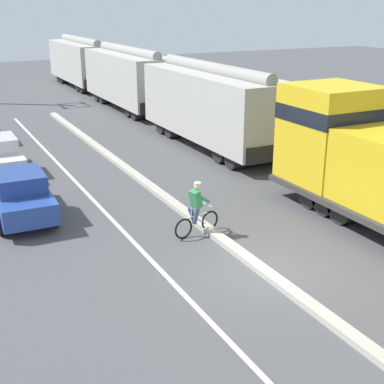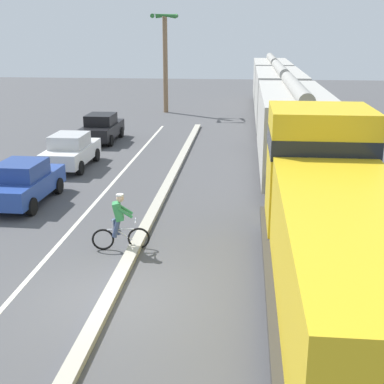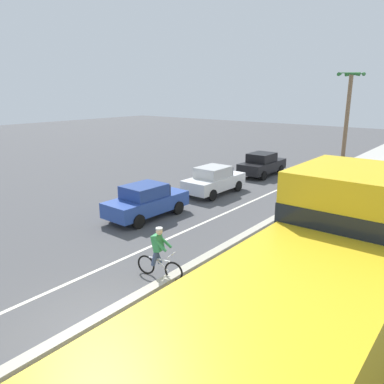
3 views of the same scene
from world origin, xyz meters
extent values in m
plane|color=#4C4C4F|center=(0.00, 0.00, 0.00)|extent=(120.00, 120.00, 0.00)
cube|color=#B2AD9E|center=(0.00, 6.00, 0.08)|extent=(0.36, 36.00, 0.16)
cube|color=silver|center=(-2.40, 6.00, 0.00)|extent=(0.14, 36.00, 0.01)
cube|color=gold|center=(5.25, 3.61, 2.45)|extent=(2.80, 2.80, 3.50)
cube|color=black|center=(5.25, 3.61, 3.24)|extent=(2.83, 2.83, 0.56)
cylinder|color=black|center=(5.25, 3.20, 0.50)|extent=(2.40, 1.00, 1.00)
cylinder|color=black|center=(5.25, 2.40, 0.50)|extent=(2.40, 1.00, 1.00)
cylinder|color=black|center=(5.25, 1.60, 0.50)|extent=(2.40, 1.00, 1.00)
cube|color=black|center=(5.25, 6.96, 0.95)|extent=(2.61, 0.10, 0.70)
cube|color=#28479E|center=(-5.01, 6.96, 0.67)|extent=(1.80, 4.24, 0.70)
cube|color=navy|center=(-5.01, 6.81, 1.32)|extent=(1.54, 1.93, 0.60)
cube|color=#1E232D|center=(-4.99, 7.81, 1.27)|extent=(1.43, 0.15, 0.51)
cylinder|color=black|center=(-5.78, 8.28, 0.32)|extent=(0.24, 0.65, 0.64)
cylinder|color=black|center=(-4.17, 8.24, 0.32)|extent=(0.24, 0.65, 0.64)
cylinder|color=black|center=(-5.85, 5.68, 0.32)|extent=(0.24, 0.65, 0.64)
cylinder|color=black|center=(-4.23, 5.64, 0.32)|extent=(0.24, 0.65, 0.64)
cube|color=silver|center=(-4.97, 12.44, 0.67)|extent=(1.73, 4.21, 0.70)
cube|color=beige|center=(-4.97, 12.29, 1.32)|extent=(1.51, 1.91, 0.60)
cube|color=#1E232D|center=(-4.96, 13.29, 1.27)|extent=(1.43, 0.13, 0.51)
cylinder|color=black|center=(-5.77, 13.75, 0.32)|extent=(0.22, 0.64, 0.64)
cylinder|color=black|center=(-4.15, 13.74, 0.32)|extent=(0.22, 0.64, 0.64)
cylinder|color=black|center=(-5.78, 11.14, 0.32)|extent=(0.22, 0.64, 0.64)
cylinder|color=black|center=(-4.17, 11.13, 0.32)|extent=(0.22, 0.64, 0.64)
cube|color=black|center=(-5.11, 18.54, 0.67)|extent=(1.72, 4.21, 0.70)
cube|color=black|center=(-5.11, 18.39, 1.32)|extent=(1.51, 1.91, 0.60)
cube|color=#1E232D|center=(-5.11, 19.39, 1.27)|extent=(1.43, 0.13, 0.51)
cylinder|color=black|center=(-5.92, 19.84, 0.32)|extent=(0.22, 0.64, 0.64)
cylinder|color=black|center=(-4.31, 19.85, 0.32)|extent=(0.22, 0.64, 0.64)
cylinder|color=black|center=(-5.91, 17.24, 0.32)|extent=(0.22, 0.64, 0.64)
cylinder|color=black|center=(-4.30, 17.24, 0.32)|extent=(0.22, 0.64, 0.64)
torus|color=black|center=(0.10, 3.06, 0.33)|extent=(0.66, 0.18, 0.66)
torus|color=black|center=(-0.93, 2.86, 0.33)|extent=(0.66, 0.18, 0.66)
cylinder|color=silver|center=(-0.41, 2.96, 0.63)|extent=(0.78, 0.20, 0.05)
cylinder|color=silver|center=(-0.32, 2.98, 0.45)|extent=(0.48, 0.14, 0.36)
cylinder|color=silver|center=(-0.63, 2.92, 0.78)|extent=(0.04, 0.04, 0.30)
cylinder|color=silver|center=(0.02, 3.04, 0.88)|extent=(0.13, 0.48, 0.04)
cylinder|color=#38476B|center=(-0.55, 3.03, 0.68)|extent=(0.32, 0.19, 0.52)
cylinder|color=#38476B|center=(-0.51, 2.84, 0.68)|extent=(0.29, 0.19, 0.52)
cube|color=#338C4C|center=(-0.46, 2.95, 1.20)|extent=(0.39, 0.40, 0.57)
sphere|color=beige|center=(-0.39, 2.96, 1.59)|extent=(0.22, 0.22, 0.22)
cylinder|color=white|center=(-0.39, 2.96, 1.69)|extent=(0.22, 0.22, 0.05)
cylinder|color=#338C4C|center=(-0.30, 3.14, 1.20)|extent=(0.47, 0.18, 0.36)
cylinder|color=#338C4C|center=(-0.24, 2.83, 1.20)|extent=(0.47, 0.18, 0.36)
cylinder|color=#846647|center=(-3.10, 30.28, 3.61)|extent=(0.36, 0.36, 7.22)
cone|color=#2D7033|center=(-2.21, 30.43, 7.27)|extent=(0.62, 1.83, 0.35)
cone|color=#2D7033|center=(-3.02, 31.18, 7.27)|extent=(1.83, 0.46, 0.38)
cone|color=#2D7033|center=(-3.99, 30.16, 7.27)|extent=(0.57, 1.84, 0.43)
cone|color=#2D7033|center=(-3.05, 29.39, 7.27)|extent=(1.84, 0.42, 0.50)
camera|label=1|loc=(-7.53, -10.68, 6.86)|focal=50.00mm
camera|label=2|loc=(3.15, -11.47, 6.27)|focal=50.00mm
camera|label=3|loc=(7.26, -4.99, 5.86)|focal=35.00mm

